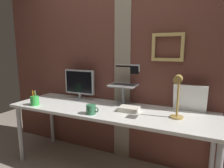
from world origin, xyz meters
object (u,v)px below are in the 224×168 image
(laptop, at_px, (125,79))
(desk_lamp, at_px, (178,92))
(whiteboard_panel, at_px, (190,98))
(monitor, at_px, (80,83))
(pen_cup, at_px, (35,101))
(coffee_mug, at_px, (91,109))

(laptop, relative_size, desk_lamp, 0.76)
(whiteboard_panel, bearing_deg, desk_lamp, -107.35)
(monitor, height_order, pen_cup, monitor)
(laptop, xyz_separation_m, coffee_mug, (-0.16, -0.51, -0.24))
(monitor, bearing_deg, desk_lamp, -12.38)
(whiteboard_panel, height_order, desk_lamp, desk_lamp)
(monitor, relative_size, laptop, 1.31)
(monitor, bearing_deg, whiteboard_panel, 1.48)
(monitor, distance_m, desk_lamp, 1.23)
(monitor, relative_size, pen_cup, 2.34)
(monitor, distance_m, laptop, 0.60)
(desk_lamp, xyz_separation_m, pen_cup, (-1.51, -0.18, -0.20))
(desk_lamp, height_order, pen_cup, desk_lamp)
(laptop, xyz_separation_m, desk_lamp, (0.61, -0.33, -0.03))
(whiteboard_panel, bearing_deg, monitor, -178.52)
(monitor, height_order, whiteboard_panel, monitor)
(pen_cup, xyz_separation_m, coffee_mug, (0.74, 0.00, -0.01))
(laptop, distance_m, whiteboard_panel, 0.72)
(monitor, xyz_separation_m, coffee_mug, (0.43, -0.44, -0.16))
(monitor, xyz_separation_m, laptop, (0.59, 0.07, 0.08))
(monitor, height_order, laptop, laptop)
(whiteboard_panel, bearing_deg, coffee_mug, -151.12)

